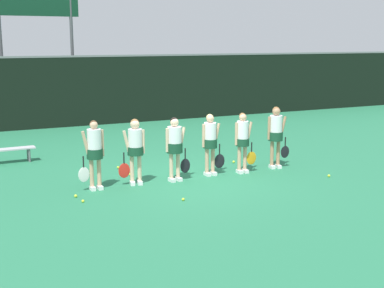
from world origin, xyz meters
TOP-DOWN VIEW (x-y plane):
  - ground_plane at (0.00, 0.00)m, footprint 140.00×140.00m
  - fence_windscreen at (0.00, 9.79)m, footprint 60.00×0.08m
  - scoreboard at (-1.81, 11.61)m, footprint 3.64×0.15m
  - player_0 at (-2.61, 0.04)m, footprint 0.66×0.39m
  - player_1 at (-1.57, 0.07)m, footprint 0.68×0.40m
  - player_2 at (-0.55, -0.06)m, footprint 0.68×0.41m
  - player_3 at (0.54, 0.08)m, footprint 0.67×0.38m
  - player_4 at (1.45, -0.07)m, footprint 0.65×0.36m
  - player_5 at (2.58, 0.01)m, footprint 0.67×0.40m
  - tennis_ball_0 at (-1.41, 0.96)m, footprint 0.07×0.07m
  - tennis_ball_1 at (-1.46, 1.86)m, footprint 0.07×0.07m
  - tennis_ball_2 at (3.27, -1.48)m, footprint 0.07×0.07m
  - tennis_ball_3 at (-3.21, -0.42)m, footprint 0.07×0.07m
  - tennis_ball_4 at (-1.09, -1.72)m, footprint 0.07×0.07m
  - tennis_ball_5 at (1.83, 1.05)m, footprint 0.07×0.07m
  - tennis_ball_6 at (3.81, 1.67)m, footprint 0.07×0.07m
  - tennis_ball_7 at (-3.16, -0.87)m, footprint 0.07×0.07m

SIDE VIEW (x-z plane):
  - ground_plane at x=0.00m, z-range 0.00..0.00m
  - tennis_ball_7 at x=-3.16m, z-range 0.00..0.07m
  - tennis_ball_1 at x=-1.46m, z-range 0.00..0.07m
  - tennis_ball_4 at x=-1.09m, z-range 0.00..0.07m
  - tennis_ball_6 at x=3.81m, z-range 0.00..0.07m
  - tennis_ball_5 at x=1.83m, z-range 0.00..0.07m
  - tennis_ball_0 at x=-1.41m, z-range 0.00..0.07m
  - tennis_ball_3 at x=-3.21m, z-range 0.00..0.07m
  - tennis_ball_2 at x=3.27m, z-range 0.00..0.07m
  - player_4 at x=1.45m, z-range 0.14..1.79m
  - player_3 at x=0.54m, z-range 0.14..1.79m
  - player_2 at x=-0.55m, z-range 0.15..1.80m
  - player_1 at x=-1.57m, z-range 0.16..1.82m
  - player_0 at x=-2.61m, z-range 0.15..1.84m
  - player_5 at x=2.58m, z-range 0.17..1.91m
  - fence_windscreen at x=0.00m, z-range 0.01..2.95m
  - scoreboard at x=-1.81m, z-range 1.73..7.88m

